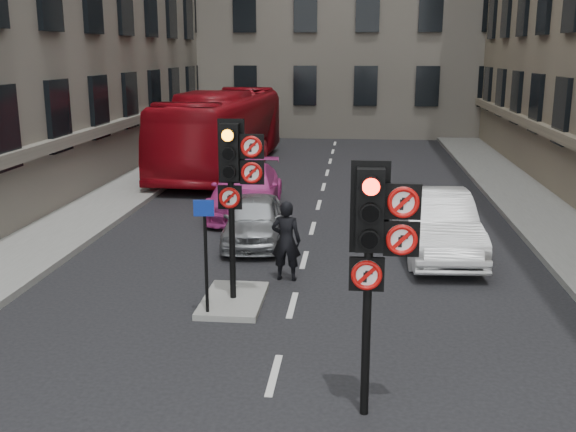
% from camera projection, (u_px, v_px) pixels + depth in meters
% --- Properties ---
extents(pavement_left, '(3.00, 50.00, 0.16)m').
position_uv_depth(pavement_left, '(84.00, 211.00, 20.94)').
color(pavement_left, gray).
rests_on(pavement_left, ground).
extents(pavement_right, '(3.00, 50.00, 0.16)m').
position_uv_depth(pavement_right, '(563.00, 223.00, 19.50)').
color(pavement_right, gray).
rests_on(pavement_right, ground).
extents(centre_island, '(1.20, 2.00, 0.12)m').
position_uv_depth(centre_island, '(233.00, 300.00, 13.58)').
color(centre_island, gray).
rests_on(centre_island, ground).
extents(signal_near, '(0.91, 0.40, 3.58)m').
position_uv_depth(signal_near, '(376.00, 237.00, 8.84)').
color(signal_near, black).
rests_on(signal_near, ground).
extents(signal_far, '(0.91, 0.40, 3.58)m').
position_uv_depth(signal_far, '(235.00, 171.00, 12.93)').
color(signal_far, black).
rests_on(signal_far, centre_island).
extents(car_silver, '(1.73, 3.80, 1.26)m').
position_uv_depth(car_silver, '(254.00, 219.00, 17.73)').
color(car_silver, '#929599').
rests_on(car_silver, ground).
extents(car_white, '(1.95, 4.85, 1.57)m').
position_uv_depth(car_white, '(436.00, 224.00, 16.67)').
color(car_white, silver).
rests_on(car_white, ground).
extents(car_pink, '(2.28, 5.09, 1.45)m').
position_uv_depth(car_pink, '(246.00, 190.00, 20.95)').
color(car_pink, '#C73A92').
rests_on(car_pink, ground).
extents(bus_red, '(3.49, 12.05, 3.32)m').
position_uv_depth(bus_red, '(222.00, 131.00, 28.31)').
color(bus_red, maroon).
rests_on(bus_red, ground).
extents(motorcycle, '(0.48, 1.59, 0.95)m').
position_uv_depth(motorcycle, '(362.00, 214.00, 18.98)').
color(motorcycle, black).
rests_on(motorcycle, ground).
extents(motorcyclist, '(0.69, 0.48, 1.80)m').
position_uv_depth(motorcyclist, '(286.00, 241.00, 14.77)').
color(motorcyclist, black).
rests_on(motorcyclist, ground).
extents(info_sign, '(0.38, 0.13, 2.19)m').
position_uv_depth(info_sign, '(205.00, 241.00, 12.47)').
color(info_sign, black).
rests_on(info_sign, centre_island).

